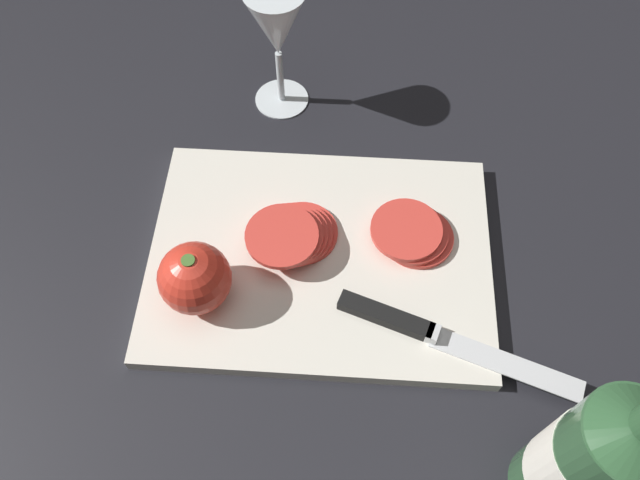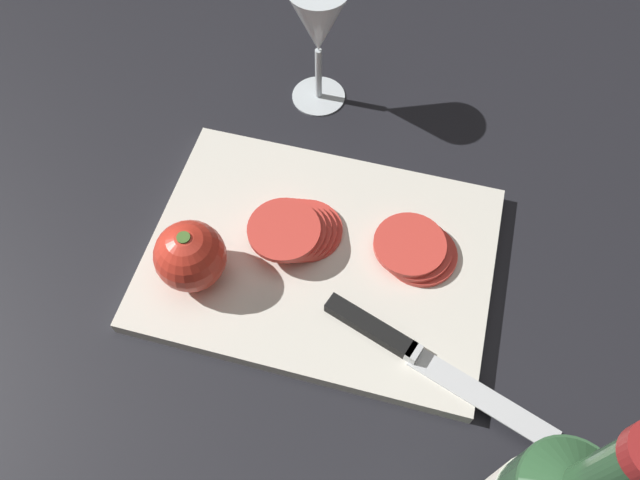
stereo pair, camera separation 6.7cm
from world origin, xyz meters
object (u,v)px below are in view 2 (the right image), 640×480
(knife, at_px, (396,343))
(tomato_slice_stack_near, at_px, (415,249))
(wine_glass, at_px, (318,26))
(tomato_slice_stack_far, at_px, (296,230))
(whole_tomato, at_px, (190,256))

(knife, bearing_deg, tomato_slice_stack_near, 109.21)
(knife, height_order, tomato_slice_stack_near, tomato_slice_stack_near)
(wine_glass, xyz_separation_m, tomato_slice_stack_far, (-0.03, 0.23, -0.08))
(whole_tomato, distance_m, tomato_slice_stack_near, 0.24)
(whole_tomato, relative_size, knife, 0.31)
(wine_glass, bearing_deg, whole_tomato, 79.11)
(wine_glass, relative_size, whole_tomato, 2.20)
(wine_glass, distance_m, knife, 0.38)
(knife, distance_m, tomato_slice_stack_near, 0.11)
(tomato_slice_stack_far, bearing_deg, whole_tomato, 37.71)
(tomato_slice_stack_far, bearing_deg, wine_glass, -81.35)
(tomato_slice_stack_near, relative_size, tomato_slice_stack_far, 0.94)
(knife, distance_m, tomato_slice_stack_far, 0.17)
(wine_glass, xyz_separation_m, knife, (-0.17, 0.33, -0.09))
(whole_tomato, height_order, tomato_slice_stack_near, whole_tomato)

